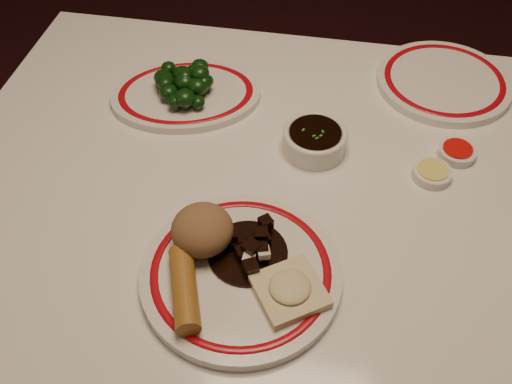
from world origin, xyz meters
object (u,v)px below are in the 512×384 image
(rice_mound, at_px, (202,230))
(broccoli_pile, at_px, (187,81))
(spring_roll, at_px, (184,288))
(main_plate, at_px, (241,273))
(stirfry_heap, at_px, (248,248))
(fried_wonton, at_px, (290,289))
(broccoli_plate, at_px, (186,95))
(soy_bowl, at_px, (314,141))
(dining_table, at_px, (296,229))

(rice_mound, bearing_deg, broccoli_pile, 108.46)
(spring_roll, bearing_deg, main_plate, 19.18)
(spring_roll, relative_size, stirfry_heap, 1.08)
(rice_mound, height_order, fried_wonton, rice_mound)
(broccoli_plate, bearing_deg, soy_bowl, -20.77)
(spring_roll, distance_m, broccoli_pile, 0.45)
(rice_mound, xyz_separation_m, spring_roll, (-0.00, -0.09, -0.02))
(spring_roll, relative_size, fried_wonton, 1.04)
(stirfry_heap, relative_size, broccoli_pile, 0.87)
(main_plate, height_order, spring_roll, spring_roll)
(stirfry_heap, relative_size, soy_bowl, 1.07)
(stirfry_heap, height_order, broccoli_plate, stirfry_heap)
(spring_roll, xyz_separation_m, broccoli_plate, (-0.11, 0.43, -0.03))
(broccoli_pile, bearing_deg, soy_bowl, -22.02)
(spring_roll, xyz_separation_m, broccoli_pile, (-0.11, 0.43, 0.00))
(main_plate, bearing_deg, dining_table, 70.34)
(spring_roll, bearing_deg, fried_wonton, -8.58)
(dining_table, xyz_separation_m, fried_wonton, (0.01, -0.20, 0.12))
(broccoli_pile, height_order, soy_bowl, broccoli_pile)
(fried_wonton, xyz_separation_m, broccoli_pile, (-0.25, 0.41, 0.01))
(fried_wonton, bearing_deg, broccoli_plate, 122.24)
(fried_wonton, distance_m, broccoli_pile, 0.48)
(spring_roll, bearing_deg, rice_mound, 67.74)
(stirfry_heap, relative_size, broccoli_plate, 0.35)
(dining_table, height_order, soy_bowl, soy_bowl)
(stirfry_heap, xyz_separation_m, broccoli_pile, (-0.18, 0.35, 0.01))
(dining_table, distance_m, fried_wonton, 0.23)
(main_plate, height_order, broccoli_plate, main_plate)
(fried_wonton, height_order, soy_bowl, same)
(spring_roll, xyz_separation_m, fried_wonton, (0.14, 0.03, -0.01))
(main_plate, height_order, soy_bowl, soy_bowl)
(dining_table, relative_size, stirfry_heap, 10.35)
(rice_mound, distance_m, broccoli_pile, 0.36)
(rice_mound, bearing_deg, main_plate, -30.08)
(spring_roll, xyz_separation_m, stirfry_heap, (0.07, 0.09, -0.01))
(dining_table, height_order, main_plate, main_plate)
(stirfry_heap, height_order, broccoli_pile, broccoli_pile)
(broccoli_plate, distance_m, soy_bowl, 0.27)
(fried_wonton, height_order, broccoli_plate, fried_wonton)
(fried_wonton, height_order, broccoli_pile, broccoli_pile)
(rice_mound, distance_m, stirfry_heap, 0.07)
(main_plate, relative_size, spring_roll, 2.88)
(main_plate, bearing_deg, broccoli_plate, 115.64)
(dining_table, relative_size, rice_mound, 13.40)
(rice_mound, relative_size, broccoli_pile, 0.67)
(stirfry_heap, bearing_deg, main_plate, -96.87)
(main_plate, relative_size, broccoli_pile, 2.69)
(soy_bowl, bearing_deg, fried_wonton, -90.04)
(dining_table, distance_m, rice_mound, 0.23)
(main_plate, height_order, broccoli_pile, broccoli_pile)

